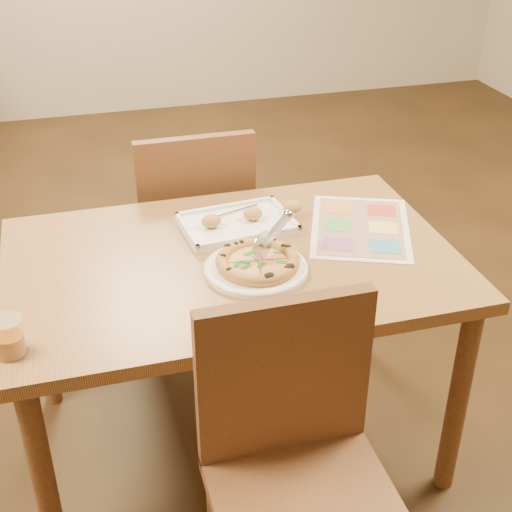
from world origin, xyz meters
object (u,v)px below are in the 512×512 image
object	(u,v)px
chair_near	(295,441)
appetizer_tray	(240,223)
pizza	(258,262)
menu	(360,227)
plate	(256,269)
glass_tumbler	(9,339)
chair_far	(193,213)
pizza_cutter	(271,236)
dining_table	(232,281)

from	to	relation	value
chair_near	appetizer_tray	bearing A→B (deg)	84.80
pizza	menu	bearing A→B (deg)	22.62
pizza	appetizer_tray	size ratio (longest dim) A/B	0.59
plate	appetizer_tray	xyz separation A→B (m)	(0.02, 0.26, 0.01)
plate	glass_tumbler	size ratio (longest dim) A/B	3.01
chair_far	pizza_cutter	xyz separation A→B (m)	(0.10, -0.67, 0.24)
plate	pizza_cutter	world-z (taller)	pizza_cutter
chair_far	pizza_cutter	world-z (taller)	chair_far
dining_table	plate	world-z (taller)	plate
menu	dining_table	bearing A→B (deg)	-171.47
chair_near	glass_tumbler	xyz separation A→B (m)	(-0.61, 0.30, 0.20)
pizza_cutter	appetizer_tray	distance (m)	0.25
chair_near	glass_tumbler	distance (m)	0.71
pizza_cutter	glass_tumbler	size ratio (longest dim) A/B	1.50
appetizer_tray	pizza	bearing A→B (deg)	-93.83
glass_tumbler	menu	bearing A→B (deg)	19.25
appetizer_tray	menu	distance (m)	0.38
pizza	dining_table	bearing A→B (deg)	119.52
pizza_cutter	plate	bearing A→B (deg)	171.38
plate	pizza	distance (m)	0.02
pizza_cutter	chair_near	bearing A→B (deg)	-137.89
chair_near	menu	xyz separation A→B (m)	(0.43, 0.67, 0.16)
dining_table	pizza	xyz separation A→B (m)	(0.05, -0.09, 0.11)
pizza	glass_tumbler	size ratio (longest dim) A/B	2.46
dining_table	chair_near	distance (m)	0.61
chair_near	pizza_cutter	distance (m)	0.59
chair_far	glass_tumbler	xyz separation A→B (m)	(-0.61, -0.90, 0.20)
dining_table	glass_tumbler	size ratio (longest dim) A/B	13.51
plate	appetizer_tray	distance (m)	0.27
pizza_cutter	appetizer_tray	size ratio (longest dim) A/B	0.36
plate	menu	world-z (taller)	plate
appetizer_tray	menu	bearing A→B (deg)	-15.99
pizza_cutter	menu	bearing A→B (deg)	-15.71
plate	pizza	size ratio (longest dim) A/B	1.22
pizza_cutter	glass_tumbler	bearing A→B (deg)	160.47
pizza_cutter	menu	size ratio (longest dim) A/B	0.34
chair_near	chair_far	distance (m)	1.20
pizza_cutter	dining_table	bearing A→B (deg)	107.19
chair_far	menu	xyz separation A→B (m)	(0.43, -0.54, 0.16)
appetizer_tray	menu	xyz separation A→B (m)	(0.36, -0.10, -0.01)
chair_near	plate	bearing A→B (deg)	84.68
pizza	pizza_cutter	xyz separation A→B (m)	(0.04, 0.02, 0.06)
chair_near	chair_far	world-z (taller)	same
menu	chair_far	bearing A→B (deg)	128.72
chair_near	pizza	world-z (taller)	chair_near
dining_table	appetizer_tray	distance (m)	0.21
pizza_cutter	appetizer_tray	world-z (taller)	pizza_cutter
pizza	menu	xyz separation A→B (m)	(0.38, 0.16, -0.03)
chair_far	glass_tumbler	distance (m)	1.10
dining_table	menu	distance (m)	0.44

